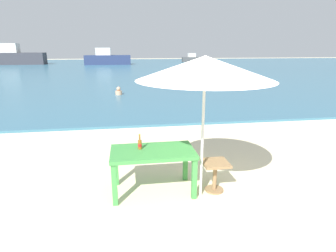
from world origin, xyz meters
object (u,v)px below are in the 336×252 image
(boat_barge, at_px, (193,59))
(boat_tanker, at_px, (107,59))
(picnic_table_green, at_px, (153,156))
(beer_bottle_amber, at_px, (140,144))
(side_table_wood, at_px, (215,172))
(boat_sailboat, at_px, (14,57))
(patio_umbrella, at_px, (205,68))
(swimmer_person, at_px, (119,92))

(boat_barge, bearing_deg, boat_tanker, -158.80)
(picnic_table_green, height_order, boat_barge, boat_barge)
(beer_bottle_amber, height_order, side_table_wood, beer_bottle_amber)
(picnic_table_green, relative_size, side_table_wood, 2.59)
(picnic_table_green, bearing_deg, boat_sailboat, 112.44)
(patio_umbrella, distance_m, boat_barge, 42.50)
(patio_umbrella, height_order, side_table_wood, patio_umbrella)
(picnic_table_green, height_order, swimmer_person, picnic_table_green)
(beer_bottle_amber, bearing_deg, patio_umbrella, -19.76)
(side_table_wood, distance_m, boat_tanker, 36.06)
(boat_tanker, bearing_deg, patio_umbrella, -84.29)
(side_table_wood, height_order, boat_barge, boat_barge)
(swimmer_person, bearing_deg, boat_barge, 69.52)
(side_table_wood, bearing_deg, boat_sailboat, 113.71)
(patio_umbrella, bearing_deg, beer_bottle_amber, 160.24)
(side_table_wood, relative_size, boat_sailboat, 0.07)
(swimmer_person, bearing_deg, patio_umbrella, -81.27)
(patio_umbrella, relative_size, side_table_wood, 4.26)
(picnic_table_green, height_order, beer_bottle_amber, beer_bottle_amber)
(boat_tanker, relative_size, boat_barge, 1.62)
(patio_umbrella, relative_size, boat_tanker, 0.37)
(boat_sailboat, bearing_deg, swimmer_person, -62.07)
(boat_sailboat, relative_size, boat_barge, 2.04)
(patio_umbrella, distance_m, boat_tanker, 36.16)
(beer_bottle_amber, distance_m, side_table_wood, 1.38)
(patio_umbrella, bearing_deg, boat_sailboat, 113.29)
(side_table_wood, height_order, boat_sailboat, boat_sailboat)
(patio_umbrella, height_order, boat_sailboat, boat_sailboat)
(picnic_table_green, relative_size, patio_umbrella, 0.61)
(beer_bottle_amber, xyz_separation_m, swimmer_person, (-0.57, 9.76, -0.61))
(patio_umbrella, bearing_deg, boat_barge, 76.27)
(picnic_table_green, xyz_separation_m, beer_bottle_amber, (-0.21, 0.10, 0.20))
(swimmer_person, height_order, boat_tanker, boat_tanker)
(picnic_table_green, bearing_deg, patio_umbrella, -18.31)
(picnic_table_green, relative_size, swimmer_person, 3.41)
(side_table_wood, distance_m, boat_sailboat, 41.64)
(boat_sailboat, distance_m, boat_tanker, 13.06)
(picnic_table_green, height_order, side_table_wood, picnic_table_green)
(picnic_table_green, bearing_deg, beer_bottle_amber, 155.04)
(beer_bottle_amber, bearing_deg, boat_sailboat, 112.22)
(side_table_wood, xyz_separation_m, swimmer_person, (-1.83, 10.00, -0.11))
(picnic_table_green, bearing_deg, side_table_wood, -7.82)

